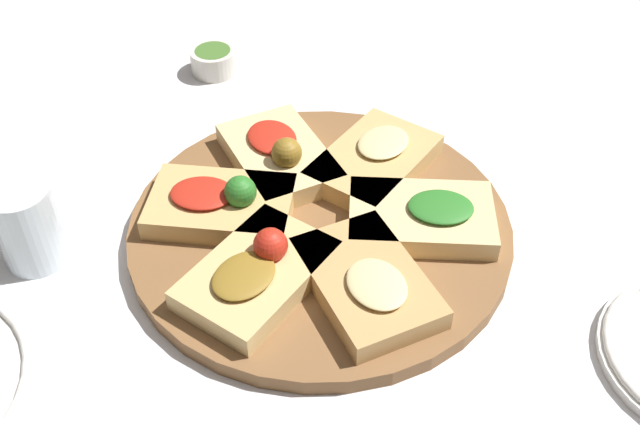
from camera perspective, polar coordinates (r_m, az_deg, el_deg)
ground_plane at (r=0.80m, az=-0.00°, el=-1.58°), size 3.00×3.00×0.00m
serving_board at (r=0.79m, az=-0.00°, el=-1.11°), size 0.40×0.40×0.02m
focaccia_slice_0 at (r=0.78m, az=7.84°, el=-0.23°), size 0.17×0.17×0.03m
focaccia_slice_1 at (r=0.85m, az=4.18°, el=4.08°), size 0.17×0.13×0.03m
focaccia_slice_2 at (r=0.85m, az=-3.12°, el=4.46°), size 0.13×0.17×0.05m
focaccia_slice_3 at (r=0.79m, az=-7.52°, el=0.77°), size 0.17×0.18×0.05m
focaccia_slice_4 at (r=0.72m, az=-4.77°, el=-4.46°), size 0.17×0.13×0.05m
focaccia_slice_5 at (r=0.71m, az=3.64°, el=-5.23°), size 0.13×0.17×0.03m
water_glass at (r=0.80m, az=-21.38°, el=-0.84°), size 0.06×0.06×0.09m
dipping_bowl at (r=1.05m, az=-8.11°, el=11.49°), size 0.06×0.06×0.03m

